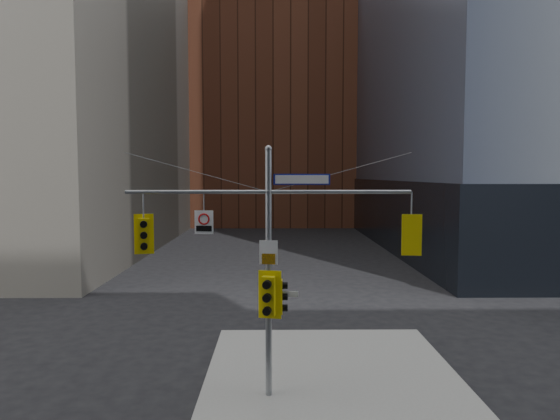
{
  "coord_description": "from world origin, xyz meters",
  "views": [
    {
      "loc": [
        0.17,
        -11.95,
        6.48
      ],
      "look_at": [
        0.32,
        2.0,
        5.49
      ],
      "focal_mm": 32.0,
      "sensor_mm": 36.0,
      "label": 1
    }
  ],
  "objects_px": {
    "traffic_light_east_arm": "(411,234)",
    "regulatory_sign_arm": "(204,222)",
    "traffic_light_pole_side": "(280,297)",
    "street_sign_blade": "(302,179)",
    "traffic_light_west_arm": "(144,235)",
    "signal_assembly": "(269,248)",
    "traffic_light_pole_front": "(269,296)"
  },
  "relations": [
    {
      "from": "traffic_light_east_arm",
      "to": "regulatory_sign_arm",
      "type": "relative_size",
      "value": 1.76
    },
    {
      "from": "signal_assembly",
      "to": "traffic_light_west_arm",
      "type": "xyz_separation_m",
      "value": [
        -3.5,
        0.01,
        0.38
      ]
    },
    {
      "from": "street_sign_blade",
      "to": "regulatory_sign_arm",
      "type": "height_order",
      "value": "street_sign_blade"
    },
    {
      "from": "traffic_light_east_arm",
      "to": "regulatory_sign_arm",
      "type": "distance_m",
      "value": 5.85
    },
    {
      "from": "traffic_light_pole_front",
      "to": "street_sign_blade",
      "type": "distance_m",
      "value": 3.39
    },
    {
      "from": "traffic_light_east_arm",
      "to": "street_sign_blade",
      "type": "relative_size",
      "value": 0.73
    },
    {
      "from": "traffic_light_pole_side",
      "to": "street_sign_blade",
      "type": "xyz_separation_m",
      "value": [
        0.61,
        -0.0,
        3.33
      ]
    },
    {
      "from": "signal_assembly",
      "to": "traffic_light_east_arm",
      "type": "distance_m",
      "value": 4.04
    },
    {
      "from": "signal_assembly",
      "to": "traffic_light_pole_front",
      "type": "relative_size",
      "value": 5.85
    },
    {
      "from": "traffic_light_pole_front",
      "to": "street_sign_blade",
      "type": "height_order",
      "value": "street_sign_blade"
    },
    {
      "from": "traffic_light_east_arm",
      "to": "regulatory_sign_arm",
      "type": "bearing_deg",
      "value": 8.54
    },
    {
      "from": "traffic_light_west_arm",
      "to": "signal_assembly",
      "type": "bearing_deg",
      "value": -13.85
    },
    {
      "from": "street_sign_blade",
      "to": "regulatory_sign_arm",
      "type": "distance_m",
      "value": 2.99
    },
    {
      "from": "traffic_light_west_arm",
      "to": "traffic_light_pole_front",
      "type": "distance_m",
      "value": 3.9
    },
    {
      "from": "signal_assembly",
      "to": "traffic_light_pole_side",
      "type": "height_order",
      "value": "signal_assembly"
    },
    {
      "from": "signal_assembly",
      "to": "traffic_light_pole_side",
      "type": "distance_m",
      "value": 1.43
    },
    {
      "from": "signal_assembly",
      "to": "traffic_light_west_arm",
      "type": "relative_size",
      "value": 6.99
    },
    {
      "from": "traffic_light_east_arm",
      "to": "traffic_light_pole_side",
      "type": "bearing_deg",
      "value": 8.24
    },
    {
      "from": "traffic_light_east_arm",
      "to": "traffic_light_pole_front",
      "type": "xyz_separation_m",
      "value": [
        -4.03,
        -0.27,
        -1.69
      ]
    },
    {
      "from": "traffic_light_east_arm",
      "to": "regulatory_sign_arm",
      "type": "xyz_separation_m",
      "value": [
        -5.84,
        -0.02,
        0.37
      ]
    },
    {
      "from": "traffic_light_west_arm",
      "to": "street_sign_blade",
      "type": "distance_m",
      "value": 4.7
    },
    {
      "from": "street_sign_blade",
      "to": "regulatory_sign_arm",
      "type": "bearing_deg",
      "value": -177.12
    },
    {
      "from": "traffic_light_west_arm",
      "to": "street_sign_blade",
      "type": "height_order",
      "value": "street_sign_blade"
    },
    {
      "from": "street_sign_blade",
      "to": "traffic_light_pole_front",
      "type": "bearing_deg",
      "value": -161.48
    },
    {
      "from": "traffic_light_west_arm",
      "to": "regulatory_sign_arm",
      "type": "distance_m",
      "value": 1.73
    },
    {
      "from": "traffic_light_east_arm",
      "to": "street_sign_blade",
      "type": "height_order",
      "value": "street_sign_blade"
    },
    {
      "from": "traffic_light_west_arm",
      "to": "regulatory_sign_arm",
      "type": "bearing_deg",
      "value": -14.75
    },
    {
      "from": "signal_assembly",
      "to": "traffic_light_west_arm",
      "type": "height_order",
      "value": "signal_assembly"
    },
    {
      "from": "traffic_light_pole_side",
      "to": "street_sign_blade",
      "type": "relative_size",
      "value": 0.61
    },
    {
      "from": "traffic_light_west_arm",
      "to": "traffic_light_east_arm",
      "type": "bearing_deg",
      "value": -13.73
    },
    {
      "from": "signal_assembly",
      "to": "regulatory_sign_arm",
      "type": "bearing_deg",
      "value": -179.36
    },
    {
      "from": "traffic_light_pole_side",
      "to": "traffic_light_pole_front",
      "type": "bearing_deg",
      "value": 130.82
    }
  ]
}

